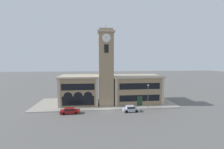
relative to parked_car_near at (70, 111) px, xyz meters
The scene contains 8 objects.
ground_plane 9.43m from the parked_car_near, ahead, with size 300.00×300.00×0.00m, color #605E5B.
sidewalk_kerb 12.59m from the parked_car_near, 42.49° to the left, with size 41.16×13.81×0.15m.
clock_tower 15.22m from the parked_car_near, 34.96° to the left, with size 4.79×4.79×22.91m.
town_hall_left_wing 9.68m from the parked_car_near, 80.41° to the left, with size 11.55×9.65×8.51m.
town_hall_right_wing 21.03m from the parked_car_near, 25.39° to the left, with size 14.94×9.65×8.38m.
parked_car_near is the anchor object (origin of this frame).
parked_car_mid 15.07m from the parked_car_near, ahead, with size 4.18×2.03×1.49m.
street_lamp 20.66m from the parked_car_near, ahead, with size 0.36×0.36×6.39m.
Camera 1 is at (-2.57, -37.97, 12.82)m, focal length 24.00 mm.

